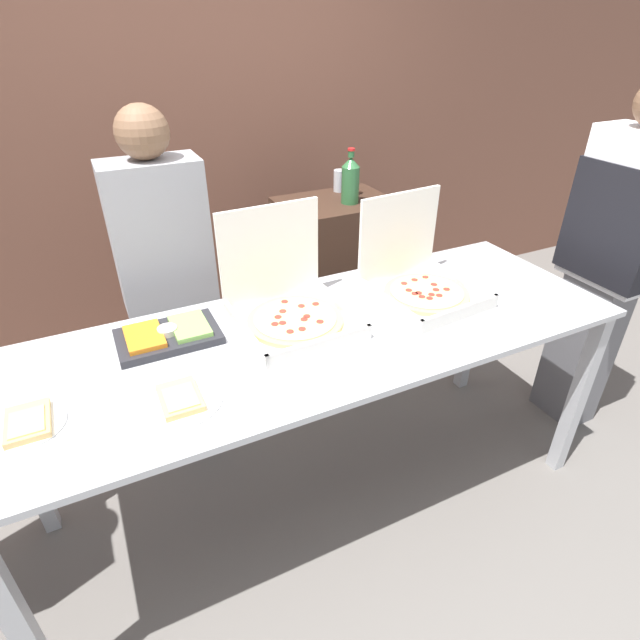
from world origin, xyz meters
TOP-DOWN VIEW (x-y plane):
  - ground_plane at (0.00, 0.00)m, footprint 16.00×16.00m
  - brick_wall_behind at (0.00, 1.70)m, footprint 10.00×0.06m
  - buffet_table at (0.00, 0.00)m, footprint 2.38×0.83m
  - pizza_box_near_right at (0.51, 0.08)m, footprint 0.44×0.45m
  - pizza_box_near_left at (-0.07, 0.12)m, footprint 0.44×0.45m
  - paper_plate_front_center at (-0.57, -0.18)m, footprint 0.26×0.26m
  - paper_plate_front_right at (-0.99, -0.09)m, footprint 0.20×0.20m
  - veggie_tray at (-0.53, 0.19)m, footprint 0.37×0.24m
  - sideboard_podium at (0.57, 0.96)m, footprint 0.63×0.46m
  - soda_bottle at (0.62, 0.89)m, footprint 0.10×0.10m
  - soda_can_silver at (0.67, 1.11)m, footprint 0.07×0.07m
  - soda_can_colored at (0.70, 1.02)m, footprint 0.07×0.07m
  - person_guest_plaid at (-0.43, 0.68)m, footprint 0.40×0.22m
  - person_server_vest at (1.51, -0.08)m, footprint 0.24×0.42m

SIDE VIEW (x-z plane):
  - ground_plane at x=0.00m, z-range 0.00..0.00m
  - sideboard_podium at x=0.57m, z-range 0.00..1.07m
  - buffet_table at x=0.00m, z-range 0.35..1.26m
  - person_guest_plaid at x=-0.43m, z-range 0.04..1.70m
  - paper_plate_front_center at x=-0.57m, z-range 0.91..0.94m
  - paper_plate_front_right at x=-0.99m, z-range 0.91..0.94m
  - veggie_tray at x=-0.53m, z-range 0.91..0.96m
  - person_server_vest at x=1.51m, z-range 0.11..1.85m
  - pizza_box_near_right at x=0.51m, z-range 0.78..1.19m
  - pizza_box_near_left at x=-0.07m, z-range 0.78..1.20m
  - soda_can_silver at x=0.67m, z-range 1.07..1.19m
  - soda_can_colored at x=0.70m, z-range 1.07..1.19m
  - soda_bottle at x=0.62m, z-range 1.05..1.34m
  - brick_wall_behind at x=0.00m, z-range 0.00..2.80m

